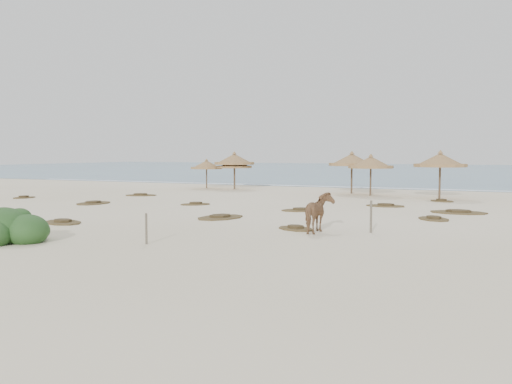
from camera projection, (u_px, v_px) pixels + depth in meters
ground at (196, 220)px, 25.40m from camera, size 160.00×160.00×0.00m
ocean at (435, 171)px, 93.11m from camera, size 200.00×100.00×0.01m
foam_line at (354, 187)px, 48.88m from camera, size 70.00×0.60×0.01m
palapa_0 at (207, 165)px, 47.58m from camera, size 3.33×3.33×2.50m
palapa_1 at (235, 164)px, 46.52m from camera, size 3.72×3.72×2.66m
palapa_2 at (234, 160)px, 46.41m from camera, size 4.37×4.37×3.10m
palapa_3 at (352, 160)px, 41.46m from camera, size 4.22×4.22×3.12m
palapa_4 at (371, 163)px, 39.55m from camera, size 4.02×4.02×2.93m
palapa_5 at (440, 161)px, 36.88m from camera, size 4.04×4.04×3.17m
horse at (319, 213)px, 21.29m from camera, size 0.90×1.82×1.51m
fence_post_near at (146, 229)px, 18.68m from camera, size 0.08×0.08×1.02m
fence_post_far at (371, 217)px, 21.33m from camera, size 0.10×0.10×1.22m
bush at (4, 229)px, 19.15m from camera, size 3.03×2.67×1.36m
scrub_1 at (94, 203)px, 33.37m from camera, size 1.77×2.57×0.16m
scrub_2 at (196, 204)px, 32.73m from camera, size 2.02×2.08×0.16m
scrub_3 at (301, 210)px, 29.31m from camera, size 2.43×2.21×0.16m
scrub_4 at (434, 219)px, 25.49m from camera, size 2.02×2.23×0.16m
scrub_5 at (458, 212)px, 28.26m from camera, size 2.80×1.84×0.16m
scrub_6 at (141, 195)px, 39.61m from camera, size 2.58×2.22×0.16m
scrub_7 at (386, 205)px, 31.75m from camera, size 2.21×1.46×0.16m
scrub_8 at (24, 197)px, 37.53m from camera, size 1.09×1.66×0.16m
scrub_9 at (220, 217)px, 26.10m from camera, size 2.17×2.86×0.16m
scrub_10 at (442, 201)px, 34.87m from camera, size 1.92×1.78×0.16m
scrub_11 at (63, 222)px, 24.26m from camera, size 2.52×2.16×0.16m
scrub_12 at (296, 228)px, 22.27m from camera, size 2.03×1.83×0.16m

